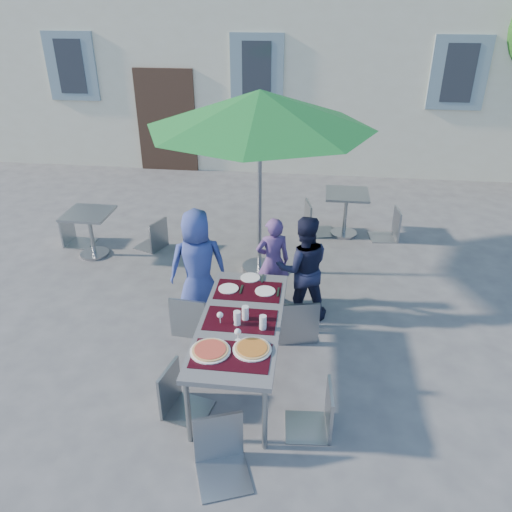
# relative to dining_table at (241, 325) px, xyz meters

# --- Properties ---
(ground) EXTENTS (90.00, 90.00, 0.00)m
(ground) POSITION_rel_dining_table_xyz_m (-0.68, -0.74, -0.70)
(ground) COLOR #4B4B4E
(ground) RESTS_ON ground
(dining_table) EXTENTS (0.80, 1.85, 0.76)m
(dining_table) POSITION_rel_dining_table_xyz_m (0.00, 0.00, 0.00)
(dining_table) COLOR #434448
(dining_table) RESTS_ON ground
(pizza_near_left) EXTENTS (0.37, 0.37, 0.03)m
(pizza_near_left) POSITION_rel_dining_table_xyz_m (-0.20, -0.52, 0.07)
(pizza_near_left) COLOR white
(pizza_near_left) RESTS_ON dining_table
(pizza_near_right) EXTENTS (0.35, 0.35, 0.03)m
(pizza_near_right) POSITION_rel_dining_table_xyz_m (0.18, -0.45, 0.07)
(pizza_near_right) COLOR white
(pizza_near_right) RESTS_ON dining_table
(glassware) EXTENTS (0.49, 0.41, 0.15)m
(glassware) POSITION_rel_dining_table_xyz_m (0.05, -0.09, 0.13)
(glassware) COLOR silver
(glassware) RESTS_ON dining_table
(place_settings) EXTENTS (0.66, 0.48, 0.01)m
(place_settings) POSITION_rel_dining_table_xyz_m (-0.01, 0.64, 0.06)
(place_settings) COLOR white
(place_settings) RESTS_ON dining_table
(child_0) EXTENTS (0.79, 0.64, 1.41)m
(child_0) POSITION_rel_dining_table_xyz_m (-0.69, 1.12, 0.01)
(child_0) COLOR #33428E
(child_0) RESTS_ON ground
(child_1) EXTENTS (0.50, 0.40, 1.19)m
(child_1) POSITION_rel_dining_table_xyz_m (0.18, 1.53, -0.10)
(child_1) COLOR #5B3D7E
(child_1) RESTS_ON ground
(child_2) EXTENTS (0.71, 0.49, 1.34)m
(child_2) POSITION_rel_dining_table_xyz_m (0.57, 1.26, -0.02)
(child_2) COLOR #171A32
(child_2) RESTS_ON ground
(chair_0) EXTENTS (0.48, 0.48, 0.99)m
(chair_0) POSITION_rel_dining_table_xyz_m (-0.71, 0.73, -0.12)
(chair_0) COLOR gray
(chair_0) RESTS_ON ground
(chair_1) EXTENTS (0.49, 0.49, 0.93)m
(chair_1) POSITION_rel_dining_table_xyz_m (0.10, 1.07, -0.15)
(chair_1) COLOR gray
(chair_1) RESTS_ON ground
(chair_2) EXTENTS (0.54, 0.55, 1.04)m
(chair_2) POSITION_rel_dining_table_xyz_m (0.54, 0.77, -0.08)
(chair_2) COLOR gray
(chair_2) RESTS_ON ground
(chair_3) EXTENTS (0.48, 0.48, 0.91)m
(chair_3) POSITION_rel_dining_table_xyz_m (-0.53, -0.50, -0.16)
(chair_3) COLOR gray
(chair_3) RESTS_ON ground
(chair_4) EXTENTS (0.44, 0.44, 0.91)m
(chair_4) POSITION_rel_dining_table_xyz_m (0.80, -0.59, -0.16)
(chair_4) COLOR gray
(chair_4) RESTS_ON ground
(chair_5) EXTENTS (0.55, 0.55, 0.96)m
(chair_5) POSITION_rel_dining_table_xyz_m (-0.00, -1.13, -0.13)
(chair_5) COLOR gray
(chair_5) RESTS_ON ground
(patio_umbrella) EXTENTS (2.95, 2.95, 2.56)m
(patio_umbrella) POSITION_rel_dining_table_xyz_m (-0.08, 2.28, 1.62)
(patio_umbrella) COLOR #9D9EA4
(patio_umbrella) RESTS_ON ground
(cafe_table_0) EXTENTS (0.66, 0.66, 0.71)m
(cafe_table_0) POSITION_rel_dining_table_xyz_m (-2.68, 2.49, -0.22)
(cafe_table_0) COLOR #9D9EA4
(cafe_table_0) RESTS_ON ground
(bg_chair_l_0) EXTENTS (0.43, 0.43, 0.93)m
(bg_chair_l_0) POSITION_rel_dining_table_xyz_m (-3.16, 2.83, -0.15)
(bg_chair_l_0) COLOR #8F969A
(bg_chair_l_0) RESTS_ON ground
(bg_chair_r_0) EXTENTS (0.54, 0.53, 0.92)m
(bg_chair_r_0) POSITION_rel_dining_table_xyz_m (-1.82, 2.84, -0.16)
(bg_chair_r_0) COLOR gray
(bg_chair_r_0) RESTS_ON ground
(cafe_table_1) EXTENTS (0.69, 0.69, 0.74)m
(cafe_table_1) POSITION_rel_dining_table_xyz_m (1.18, 3.72, -0.19)
(cafe_table_1) COLOR #9D9EA4
(cafe_table_1) RESTS_ON ground
(bg_chair_l_1) EXTENTS (0.56, 0.56, 1.04)m
(bg_chair_l_1) POSITION_rel_dining_table_xyz_m (0.67, 3.72, -0.08)
(bg_chair_l_1) COLOR gray
(bg_chair_l_1) RESTS_ON ground
(bg_chair_r_1) EXTENTS (0.47, 0.46, 0.95)m
(bg_chair_r_1) POSITION_rel_dining_table_xyz_m (1.91, 3.67, -0.14)
(bg_chair_r_1) COLOR gray
(bg_chair_r_1) RESTS_ON ground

